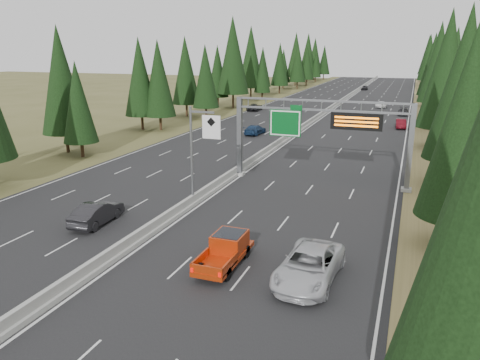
# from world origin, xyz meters

# --- Properties ---
(road) EXTENTS (32.00, 260.00, 0.08)m
(road) POSITION_xyz_m (0.00, 80.00, 0.04)
(road) COLOR black
(road) RESTS_ON ground
(shoulder_right) EXTENTS (3.60, 260.00, 0.06)m
(shoulder_right) POSITION_xyz_m (17.80, 80.00, 0.03)
(shoulder_right) COLOR olive
(shoulder_right) RESTS_ON ground
(shoulder_left) EXTENTS (3.60, 260.00, 0.06)m
(shoulder_left) POSITION_xyz_m (-17.80, 80.00, 0.03)
(shoulder_left) COLOR #4C4C23
(shoulder_left) RESTS_ON ground
(median_barrier) EXTENTS (0.70, 260.00, 0.85)m
(median_barrier) POSITION_xyz_m (0.00, 80.00, 0.41)
(median_barrier) COLOR gray
(median_barrier) RESTS_ON road
(sign_gantry) EXTENTS (16.75, 0.98, 7.80)m
(sign_gantry) POSITION_xyz_m (8.92, 34.88, 5.27)
(sign_gantry) COLOR slate
(sign_gantry) RESTS_ON road
(hov_sign_pole) EXTENTS (2.80, 0.50, 8.00)m
(hov_sign_pole) POSITION_xyz_m (0.58, 24.97, 4.72)
(hov_sign_pole) COLOR slate
(hov_sign_pole) RESTS_ON road
(tree_row_right) EXTENTS (12.53, 240.45, 18.90)m
(tree_row_right) POSITION_xyz_m (21.83, 65.70, 9.38)
(tree_row_right) COLOR black
(tree_row_right) RESTS_ON ground
(tree_row_left) EXTENTS (11.64, 237.58, 18.97)m
(tree_row_left) POSITION_xyz_m (-21.98, 77.44, 8.92)
(tree_row_left) COLOR black
(tree_row_left) RESTS_ON ground
(silver_minivan) EXTENTS (3.27, 6.51, 1.77)m
(silver_minivan) POSITION_xyz_m (11.59, 15.55, 0.96)
(silver_minivan) COLOR #BCBDC1
(silver_minivan) RESTS_ON road
(red_pickup) EXTENTS (1.90, 5.31, 1.73)m
(red_pickup) POSITION_xyz_m (6.57, 16.06, 1.04)
(red_pickup) COLOR black
(red_pickup) RESTS_ON road
(car_ahead_green) EXTENTS (2.07, 4.27, 1.40)m
(car_ahead_green) POSITION_xyz_m (5.28, 73.70, 0.78)
(car_ahead_green) COLOR #166024
(car_ahead_green) RESTS_ON road
(car_ahead_dkred) EXTENTS (1.80, 4.44, 1.43)m
(car_ahead_dkred) POSITION_xyz_m (14.50, 70.96, 0.80)
(car_ahead_dkred) COLOR #580C15
(car_ahead_dkred) RESTS_ON road
(car_ahead_dkgrey) EXTENTS (1.84, 4.52, 1.31)m
(car_ahead_dkgrey) POSITION_xyz_m (14.36, 87.12, 0.74)
(car_ahead_dkgrey) COLOR black
(car_ahead_dkgrey) RESTS_ON road
(car_ahead_white) EXTENTS (2.14, 4.60, 1.28)m
(car_ahead_white) POSITION_xyz_m (9.52, 98.17, 0.72)
(car_ahead_white) COLOR white
(car_ahead_white) RESTS_ON road
(car_ahead_far) EXTENTS (1.84, 4.16, 1.39)m
(car_ahead_far) POSITION_xyz_m (1.50, 142.76, 0.78)
(car_ahead_far) COLOR black
(car_ahead_far) RESTS_ON road
(car_onc_near) EXTENTS (1.99, 4.98, 1.61)m
(car_onc_near) POSITION_xyz_m (-4.68, 18.79, 0.89)
(car_onc_near) COLOR black
(car_onc_near) RESTS_ON road
(car_onc_blue) EXTENTS (2.32, 5.01, 1.42)m
(car_onc_blue) POSITION_xyz_m (-5.60, 57.57, 0.79)
(car_onc_blue) COLOR navy
(car_onc_blue) RESTS_ON road
(car_onc_white) EXTENTS (1.92, 4.05, 1.34)m
(car_onc_white) POSITION_xyz_m (-5.80, 83.61, 0.75)
(car_onc_white) COLOR #B4B4B4
(car_onc_white) RESTS_ON road
(car_onc_far) EXTENTS (2.56, 5.15, 1.40)m
(car_onc_far) POSITION_xyz_m (-14.50, 83.95, 0.78)
(car_onc_far) COLOR black
(car_onc_far) RESTS_ON road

